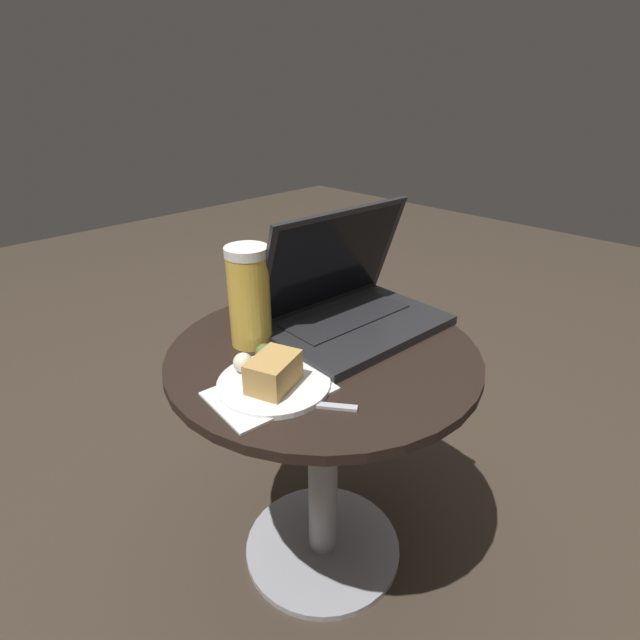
{
  "coord_description": "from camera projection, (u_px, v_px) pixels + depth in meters",
  "views": [
    {
      "loc": [
        -0.57,
        -0.55,
        0.96
      ],
      "look_at": [
        -0.02,
        -0.01,
        0.59
      ],
      "focal_mm": 28.0,
      "sensor_mm": 36.0,
      "label": 1
    }
  ],
  "objects": [
    {
      "name": "ground_plane",
      "position": [
        323.0,
        548.0,
        1.13
      ],
      "size": [
        6.0,
        6.0,
        0.0
      ],
      "primitive_type": "plane",
      "color": "#382D23"
    },
    {
      "name": "beer_glass",
      "position": [
        249.0,
        296.0,
        0.89
      ],
      "size": [
        0.08,
        0.08,
        0.19
      ],
      "color": "gold",
      "rests_on": "table"
    },
    {
      "name": "snack_plate",
      "position": [
        271.0,
        376.0,
        0.79
      ],
      "size": [
        0.18,
        0.18,
        0.06
      ],
      "color": "white",
      "rests_on": "table"
    },
    {
      "name": "laptop",
      "position": [
        349.0,
        304.0,
        0.97
      ],
      "size": [
        0.35,
        0.25,
        0.23
      ],
      "color": "#232326",
      "rests_on": "table"
    },
    {
      "name": "table",
      "position": [
        323.0,
        418.0,
        0.97
      ],
      "size": [
        0.57,
        0.57,
        0.52
      ],
      "color": "#9E9EA3",
      "rests_on": "ground_plane"
    },
    {
      "name": "napkin",
      "position": [
        270.0,
        391.0,
        0.78
      ],
      "size": [
        0.2,
        0.15,
        0.0
      ],
      "color": "white",
      "rests_on": "table"
    },
    {
      "name": "fork",
      "position": [
        293.0,
        403.0,
        0.76
      ],
      "size": [
        0.11,
        0.15,
        0.0
      ],
      "color": "#B2B2B7",
      "rests_on": "table"
    }
  ]
}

